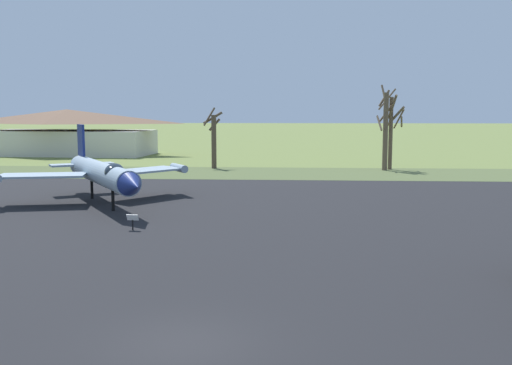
% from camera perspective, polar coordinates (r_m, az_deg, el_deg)
% --- Properties ---
extents(ground_plane, '(600.00, 600.00, 0.00)m').
position_cam_1_polar(ground_plane, '(16.70, -7.34, -15.55)').
color(ground_plane, olive).
extents(asphalt_apron, '(90.11, 47.69, 0.05)m').
position_cam_1_polar(asphalt_apron, '(30.27, -2.20, -5.12)').
color(asphalt_apron, black).
rests_on(asphalt_apron, ground).
extents(grass_verge_strip, '(150.11, 12.00, 0.06)m').
position_cam_1_polar(grass_verge_strip, '(59.70, 0.68, 0.91)').
color(grass_verge_strip, '#536037').
rests_on(grass_verge_strip, ground).
extents(jet_fighter_rear_left, '(12.65, 14.40, 5.40)m').
position_cam_1_polar(jet_fighter_rear_left, '(40.62, -14.97, 0.93)').
color(jet_fighter_rear_left, '#8EA3B2').
rests_on(jet_fighter_rear_left, ground).
extents(info_placard_rear_left, '(0.65, 0.24, 0.91)m').
position_cam_1_polar(info_placard_rear_left, '(31.77, -12.07, -3.67)').
color(info_placard_rear_left, black).
rests_on(info_placard_rear_left, ground).
extents(bare_tree_far_left, '(2.23, 1.69, 6.83)m').
position_cam_1_polar(bare_tree_far_left, '(64.74, -4.20, 4.41)').
color(bare_tree_far_left, brown).
rests_on(bare_tree_far_left, ground).
extents(bare_tree_left_of_center, '(2.90, 2.86, 8.70)m').
position_cam_1_polar(bare_tree_left_of_center, '(63.98, 12.73, 5.34)').
color(bare_tree_left_of_center, brown).
rests_on(bare_tree_left_of_center, ground).
extents(bare_tree_center, '(2.78, 2.75, 9.26)m').
position_cam_1_polar(bare_tree_center, '(64.85, 13.15, 5.23)').
color(bare_tree_center, brown).
rests_on(bare_tree_center, ground).
extents(visitor_building, '(26.08, 12.51, 6.67)m').
position_cam_1_polar(visitor_building, '(89.90, -18.07, 4.71)').
color(visitor_building, beige).
rests_on(visitor_building, ground).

